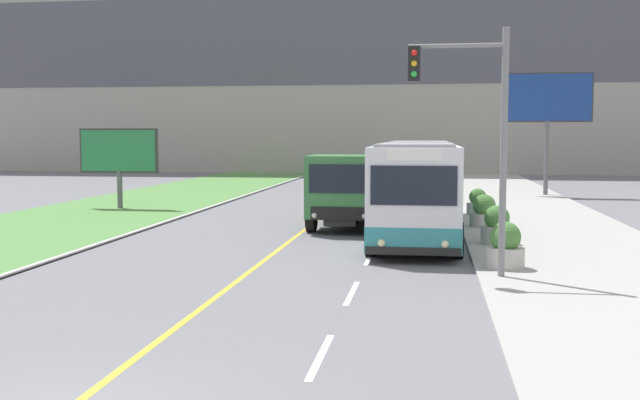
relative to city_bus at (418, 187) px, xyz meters
The scene contains 12 objects.
lane_marking_centre 15.90m from the city_bus, 103.07° to the right, with size 2.88×140.00×0.01m.
apartment_block_background 43.36m from the city_bus, 95.36° to the left, with size 80.00×8.04×21.69m.
city_bus is the anchor object (origin of this frame).
dump_truck 2.67m from the city_bus, 161.91° to the left, with size 2.49×6.83×2.65m.
car_distant 14.60m from the city_bus, 99.20° to the left, with size 1.80×4.30×1.45m.
traffic_light_mast 8.39m from the city_bus, 79.91° to the right, with size 2.28×0.32×5.79m.
billboard_large 18.26m from the city_bus, 68.03° to the left, with size 4.72×0.24×6.71m.
billboard_small 15.07m from the city_bus, 154.09° to the left, with size 3.65×0.24×3.64m.
planter_round_near 7.28m from the city_bus, 71.66° to the right, with size 0.95×0.95×1.15m.
planter_round_second 3.71m from the city_bus, 47.12° to the right, with size 0.95×0.95×1.16m.
planter_round_third 3.02m from the city_bus, 34.43° to the left, with size 1.02×1.02×1.16m.
planter_round_far 6.39m from the city_bus, 67.82° to the left, with size 0.89×0.89×1.07m.
Camera 1 is at (4.36, -7.82, 3.37)m, focal length 42.00 mm.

